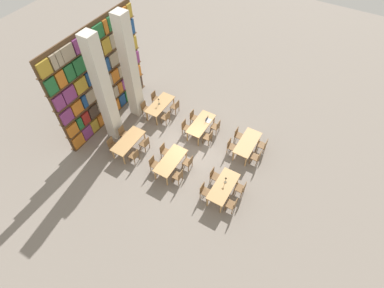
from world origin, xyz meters
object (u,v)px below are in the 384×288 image
Objects in this scene: pillar_left at (104,92)px; chair_4 at (257,157)px; chair_12 at (209,137)px; reading_table_4 at (128,142)px; pillar_center at (130,69)px; chair_15 at (194,117)px; chair_2 at (241,188)px; chair_13 at (186,127)px; reading_table_2 at (171,161)px; reading_table_5 at (160,105)px; chair_6 at (263,145)px; chair_11 at (165,151)px; chair_9 at (154,164)px; laptop at (208,120)px; chair_20 at (166,117)px; reading_table_3 at (201,124)px; chair_3 at (214,175)px; chair_21 at (145,108)px; chair_18 at (145,143)px; desk_lamp_1 at (159,100)px; chair_7 at (238,135)px; chair_1 at (204,191)px; chair_8 at (178,176)px; chair_17 at (112,145)px; chair_14 at (216,127)px; chair_23 at (155,98)px; chair_0 at (232,205)px; reading_table_0 at (223,187)px; reading_table_1 at (248,143)px; chair_19 at (124,133)px; desk_lamp_0 at (226,179)px; chair_16 at (134,156)px.

pillar_left is 6.97× the size of chair_4.
reading_table_4 is at bearing 126.66° from chair_12.
pillar_center reaches higher than chair_15.
chair_2 and chair_13 have the same top height.
reading_table_2 is 3.99m from reading_table_5.
chair_11 is at bearing 124.54° from chair_6.
chair_6 and chair_9 have the same top height.
chair_20 is at bearing 107.39° from laptop.
reading_table_3 is at bearing 148.69° from laptop.
chair_3 is 0.45× the size of reading_table_3.
chair_20 is at bearing -94.11° from chair_13.
chair_13 reaches higher than reading_table_3.
chair_20 and chair_21 have the same top height.
desk_lamp_1 is (2.58, 0.86, 0.54)m from chair_18.
chair_15 is 3.84m from reading_table_4.
chair_7 is 4.66m from chair_9.
chair_7 is (2.89, 1.49, 0.00)m from chair_2.
laptop is at bearing -153.81° from chair_1.
reading_table_4 is 2.69m from chair_21.
chair_11 is (0.92, 1.40, 0.00)m from chair_8.
chair_9 is 2.53m from chair_17.
chair_18 is at bearing -89.15° from chair_3.
chair_12 and chair_21 have the same top height.
chair_20 is at bearing 105.72° from chair_14.
chair_23 is at bearing -111.64° from chair_13.
laptop is 0.37× the size of chair_23.
chair_9 is at bearing 121.71° from reading_table_2.
chair_0 is at bearing -119.52° from reading_table_5.
reading_table_0 is at bearing -147.94° from chair_14.
chair_18 is at bearing -126.01° from chair_9.
chair_0 is at bearing 88.94° from chair_9.
reading_table_1 is 3.39m from chair_15.
chair_21 reaches higher than reading_table_1.
chair_17 reaches higher than reading_table_4.
chair_19 is at bearing 167.34° from reading_table_5.
chair_2 is 0.92m from desk_lamp_0.
reading_table_0 is at bearing 166.07° from chair_4.
reading_table_3 is 3.49m from chair_23.
chair_8 is 1.00× the size of chair_11.
chair_8 is at bearing 91.19° from chair_17.
chair_9 and chair_17 have the same top height.
laptop is (3.72, 1.83, 0.31)m from chair_1.
chair_13 is at bearing 0.00° from chair_15.
reading_table_3 is at bearing 161.75° from chair_11.
chair_16 is (-2.93, 2.61, 0.00)m from chair_12.
chair_23 reaches higher than reading_table_2.
chair_18 is 2.13m from chair_20.
pillar_center reaches higher than chair_2.
chair_4 is 6.48m from reading_table_4.
laptop is at bearing -5.33° from reading_table_2.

